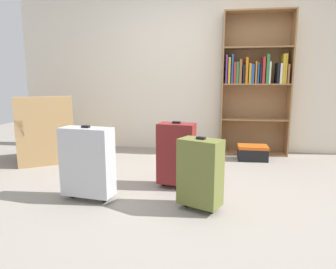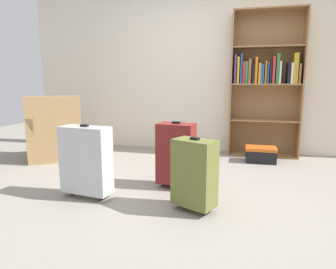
% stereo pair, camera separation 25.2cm
% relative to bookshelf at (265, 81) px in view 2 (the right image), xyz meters
% --- Properties ---
extents(ground_plane, '(10.19, 10.19, 0.00)m').
position_rel_bookshelf_xyz_m(ground_plane, '(-0.87, -1.76, -1.10)').
color(ground_plane, gray).
extents(back_wall, '(5.82, 0.10, 2.60)m').
position_rel_bookshelf_xyz_m(back_wall, '(-0.87, 0.18, 0.20)').
color(back_wall, beige).
rests_on(back_wall, ground).
extents(bookshelf, '(0.99, 0.29, 2.08)m').
position_rel_bookshelf_xyz_m(bookshelf, '(0.00, 0.00, 0.00)').
color(bookshelf, olive).
rests_on(bookshelf, ground).
extents(armchair, '(0.97, 0.97, 0.90)m').
position_rel_bookshelf_xyz_m(armchair, '(-2.89, -0.90, -0.79)').
color(armchair, '#9E7A4C').
rests_on(armchair, ground).
extents(mug, '(0.12, 0.08, 0.10)m').
position_rel_bookshelf_xyz_m(mug, '(-2.27, -0.99, -1.05)').
color(mug, '#1E7F4C').
rests_on(mug, ground).
extents(storage_box, '(0.41, 0.29, 0.21)m').
position_rel_bookshelf_xyz_m(storage_box, '(-0.03, -0.41, -0.99)').
color(storage_box, black).
rests_on(storage_box, ground).
extents(suitcase_olive, '(0.41, 0.33, 0.64)m').
position_rel_bookshelf_xyz_m(suitcase_olive, '(-0.69, -2.18, -0.77)').
color(suitcase_olive, brown).
rests_on(suitcase_olive, ground).
extents(suitcase_silver, '(0.50, 0.26, 0.70)m').
position_rel_bookshelf_xyz_m(suitcase_silver, '(-1.72, -2.12, -0.74)').
color(suitcase_silver, '#B7BABF').
rests_on(suitcase_silver, ground).
extents(suitcase_dark_red, '(0.40, 0.27, 0.69)m').
position_rel_bookshelf_xyz_m(suitcase_dark_red, '(-0.96, -1.66, -0.74)').
color(suitcase_dark_red, maroon).
rests_on(suitcase_dark_red, ground).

